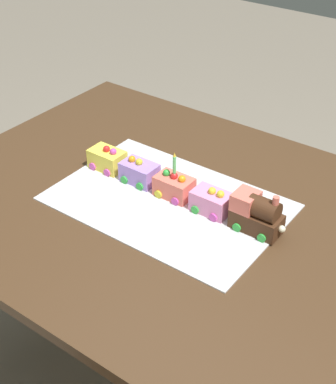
{
  "coord_description": "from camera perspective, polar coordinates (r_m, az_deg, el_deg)",
  "views": [
    {
      "loc": [
        -0.68,
        0.99,
        1.62
      ],
      "look_at": [
        0.05,
        -0.0,
        0.77
      ],
      "focal_mm": 53.41,
      "sensor_mm": 36.0,
      "label": 1
    }
  ],
  "objects": [
    {
      "name": "cake_locomotive",
      "position": [
        1.4,
        8.83,
        -2.17
      ],
      "size": [
        0.14,
        0.08,
        0.12
      ],
      "color": "#472816",
      "rests_on": "cake_board"
    },
    {
      "name": "cake_car_flatbed_bubblegum",
      "position": [
        1.46,
        4.38,
        -0.98
      ],
      "size": [
        0.1,
        0.08,
        0.07
      ],
      "color": "pink",
      "rests_on": "cake_board"
    },
    {
      "name": "cake_board",
      "position": [
        1.51,
        -0.0,
        -1.0
      ],
      "size": [
        0.6,
        0.4,
        0.0
      ],
      "primitive_type": "cube",
      "color": "silver",
      "rests_on": "dining_table"
    },
    {
      "name": "cake_car_caboose_lavender",
      "position": [
        1.58,
        -2.89,
        1.99
      ],
      "size": [
        0.1,
        0.08,
        0.07
      ],
      "color": "#AD84E0",
      "rests_on": "cake_board"
    },
    {
      "name": "birthday_candle",
      "position": [
        1.48,
        0.65,
        2.91
      ],
      "size": [
        0.01,
        0.01,
        0.06
      ],
      "color": "#66D872",
      "rests_on": "cake_car_gondola_coral"
    },
    {
      "name": "cake_car_hopper_lemon",
      "position": [
        1.64,
        -6.08,
        3.28
      ],
      "size": [
        0.1,
        0.08,
        0.07
      ],
      "color": "#F4E04C",
      "rests_on": "cake_board"
    },
    {
      "name": "dining_table",
      "position": [
        1.56,
        1.33,
        -4.85
      ],
      "size": [
        1.4,
        1.0,
        0.74
      ],
      "color": "#4C331E",
      "rests_on": "ground"
    },
    {
      "name": "cake_car_gondola_coral",
      "position": [
        1.52,
        0.61,
        0.58
      ],
      "size": [
        0.1,
        0.08,
        0.07
      ],
      "color": "#F27260",
      "rests_on": "cake_board"
    }
  ]
}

